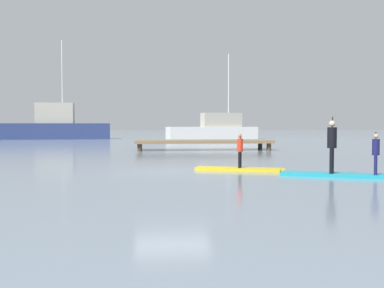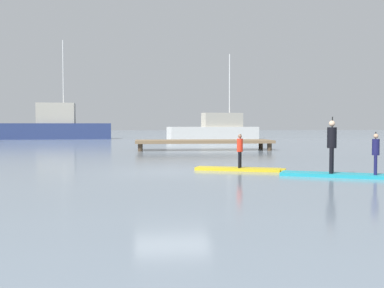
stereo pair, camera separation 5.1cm
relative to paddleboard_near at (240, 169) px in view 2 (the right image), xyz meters
The scene contains 9 objects.
ground_plane 2.31m from the paddleboard_near, behind, with size 240.00×240.00×0.00m, color gray.
paddleboard_near is the anchor object (origin of this frame).
paddler_child_solo 0.69m from the paddleboard_near, 81.81° to the left, with size 0.26×0.38×1.14m.
paddleboard_far 3.46m from the paddleboard_near, 39.54° to the right, with size 3.62×2.28×0.10m.
paddler_adult 3.27m from the paddleboard_near, 40.85° to the right, with size 0.37×0.46×1.70m.
paddler_child_front 4.39m from the paddleboard_near, 36.66° to the right, with size 0.28×0.38×1.25m.
fishing_boat_white_large 38.82m from the paddleboard_near, 108.70° to the left, with size 11.72×3.87×10.78m.
fishing_boat_green_midground 34.32m from the paddleboard_near, 82.19° to the left, with size 9.98×3.86×9.20m.
floating_dock 13.02m from the paddleboard_near, 87.70° to the left, with size 8.39×2.65×0.62m.
Camera 2 is at (-1.04, -15.33, 1.55)m, focal length 43.44 mm.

